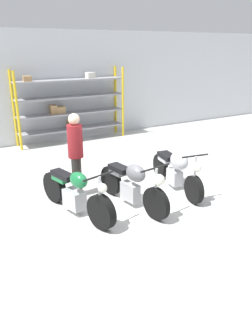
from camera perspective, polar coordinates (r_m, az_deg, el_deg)
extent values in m
plane|color=silver|center=(6.76, 1.68, -6.60)|extent=(30.00, 30.00, 0.00)
cube|color=silver|center=(11.37, -13.67, 13.44)|extent=(30.00, 0.08, 3.60)
cylinder|color=gold|center=(10.58, -18.36, 9.24)|extent=(0.08, 0.08, 2.41)
cylinder|color=gold|center=(11.82, -0.56, 11.34)|extent=(0.08, 0.08, 2.41)
cylinder|color=gold|center=(11.11, -18.96, 9.66)|extent=(0.08, 0.08, 2.41)
cylinder|color=gold|center=(12.30, -1.82, 11.68)|extent=(0.08, 0.08, 2.41)
cube|color=gray|center=(11.48, -9.27, 6.79)|extent=(3.65, 0.55, 0.05)
cube|color=gray|center=(11.37, -9.42, 9.44)|extent=(3.65, 0.55, 0.05)
cube|color=gray|center=(11.28, -9.58, 12.14)|extent=(3.65, 0.55, 0.05)
cube|color=gray|center=(11.22, -9.75, 14.87)|extent=(3.65, 0.55, 0.05)
cube|color=#A87F51|center=(10.79, -16.84, 14.67)|extent=(0.27, 0.27, 0.16)
cube|color=tan|center=(11.26, -11.49, 9.89)|extent=(0.33, 0.30, 0.22)
cube|color=#A87F51|center=(11.16, -12.55, 9.91)|extent=(0.23, 0.25, 0.29)
cube|color=#A87F51|center=(11.47, -9.60, 7.55)|extent=(0.21, 0.28, 0.26)
cube|color=silver|center=(11.52, -6.24, 15.77)|extent=(0.28, 0.26, 0.19)
cylinder|color=black|center=(5.85, -4.33, -7.64)|extent=(0.31, 0.67, 0.65)
cylinder|color=black|center=(6.99, -12.35, -3.23)|extent=(0.31, 0.67, 0.65)
cube|color=#ADADB2|center=(6.45, -8.95, -5.37)|extent=(0.38, 0.49, 0.37)
ellipsoid|color=#196B38|center=(6.14, -8.26, -2.10)|extent=(0.36, 0.48, 0.30)
cube|color=black|center=(6.57, -10.96, -1.17)|extent=(0.35, 0.62, 0.10)
cube|color=#196B38|center=(6.67, -11.31, -1.69)|extent=(0.28, 0.44, 0.12)
cylinder|color=#ADADB2|center=(5.72, -4.54, -4.61)|extent=(0.06, 0.06, 0.67)
sphere|color=silver|center=(5.61, -4.13, -3.51)|extent=(0.17, 0.17, 0.17)
cylinder|color=black|center=(5.60, -4.83, -1.42)|extent=(0.63, 0.19, 0.04)
cylinder|color=black|center=(6.16, 5.25, -6.20)|extent=(0.20, 0.65, 0.64)
cylinder|color=black|center=(7.18, -2.64, -2.14)|extent=(0.20, 0.65, 0.64)
cube|color=#ADADB2|center=(6.70, 0.73, -4.14)|extent=(0.26, 0.46, 0.36)
ellipsoid|color=slate|center=(6.40, 1.70, -0.91)|extent=(0.36, 0.53, 0.34)
cube|color=black|center=(6.80, -1.14, -0.05)|extent=(0.32, 0.55, 0.10)
cube|color=slate|center=(6.88, -1.45, -0.60)|extent=(0.26, 0.39, 0.12)
cylinder|color=#ADADB2|center=(6.02, 5.23, -3.17)|extent=(0.06, 0.06, 0.70)
sphere|color=silver|center=(5.92, 5.74, -2.10)|extent=(0.22, 0.22, 0.22)
cylinder|color=black|center=(5.91, 5.14, 0.01)|extent=(0.68, 0.14, 0.04)
cylinder|color=black|center=(6.92, 11.73, -3.68)|extent=(0.21, 0.61, 0.59)
cylinder|color=black|center=(8.16, 5.99, 0.42)|extent=(0.21, 0.61, 0.59)
cube|color=#ADADB2|center=(7.58, 8.43, -1.54)|extent=(0.28, 0.43, 0.34)
ellipsoid|color=#B7B7BF|center=(7.28, 9.25, 1.25)|extent=(0.42, 0.59, 0.40)
cube|color=black|center=(7.77, 7.18, 2.11)|extent=(0.36, 0.58, 0.10)
cube|color=#B7B7BF|center=(7.85, 6.95, 1.62)|extent=(0.29, 0.41, 0.12)
cylinder|color=#ADADB2|center=(6.80, 11.86, -0.86)|extent=(0.06, 0.06, 0.72)
sphere|color=silver|center=(6.70, 12.26, 0.04)|extent=(0.19, 0.19, 0.19)
cylinder|color=black|center=(6.70, 11.94, 2.08)|extent=(0.60, 0.13, 0.04)
cylinder|color=#38332D|center=(7.23, -8.23, -1.16)|extent=(0.13, 0.13, 0.87)
cylinder|color=#38332D|center=(7.08, -8.84, -1.67)|extent=(0.13, 0.13, 0.87)
cylinder|color=maroon|center=(6.91, -8.87, 4.64)|extent=(0.45, 0.45, 0.69)
sphere|color=beige|center=(6.80, -9.08, 8.41)|extent=(0.24, 0.24, 0.24)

